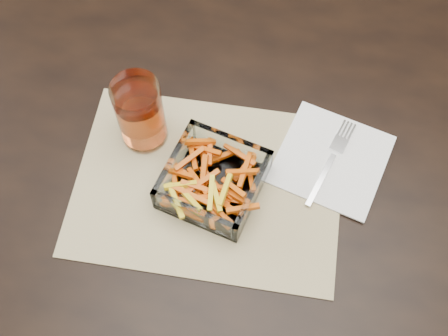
{
  "coord_description": "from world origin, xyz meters",
  "views": [
    {
      "loc": [
        -0.04,
        -0.47,
        1.62
      ],
      "look_at": [
        -0.12,
        -0.06,
        0.78
      ],
      "focal_mm": 45.0,
      "sensor_mm": 36.0,
      "label": 1
    }
  ],
  "objects_px": {
    "tumbler": "(141,115)",
    "fork": "(331,159)",
    "dining_table": "(294,182)",
    "glass_bowl": "(213,181)"
  },
  "relations": [
    {
      "from": "tumbler",
      "to": "fork",
      "type": "height_order",
      "value": "tumbler"
    },
    {
      "from": "tumbler",
      "to": "glass_bowl",
      "type": "bearing_deg",
      "value": -29.2
    },
    {
      "from": "dining_table",
      "to": "tumbler",
      "type": "relative_size",
      "value": 11.31
    },
    {
      "from": "fork",
      "to": "glass_bowl",
      "type": "bearing_deg",
      "value": -137.55
    },
    {
      "from": "tumbler",
      "to": "fork",
      "type": "xyz_separation_m",
      "value": [
        0.33,
        0.01,
        -0.06
      ]
    },
    {
      "from": "dining_table",
      "to": "glass_bowl",
      "type": "height_order",
      "value": "glass_bowl"
    },
    {
      "from": "tumbler",
      "to": "fork",
      "type": "bearing_deg",
      "value": 1.81
    },
    {
      "from": "tumbler",
      "to": "fork",
      "type": "relative_size",
      "value": 0.78
    },
    {
      "from": "dining_table",
      "to": "tumbler",
      "type": "distance_m",
      "value": 0.32
    },
    {
      "from": "dining_table",
      "to": "fork",
      "type": "relative_size",
      "value": 8.87
    }
  ]
}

